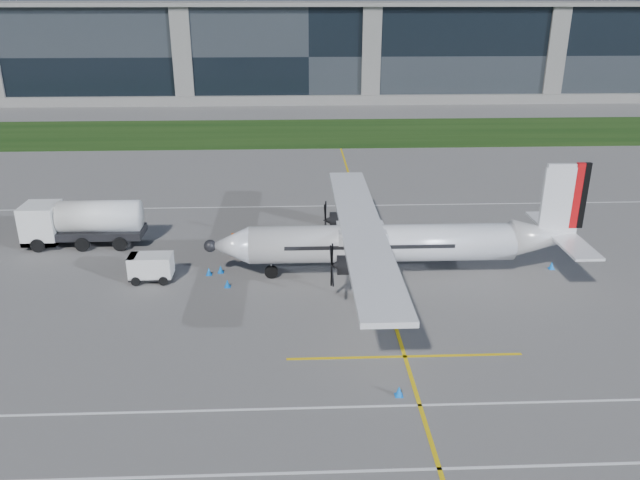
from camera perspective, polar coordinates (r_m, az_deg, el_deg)
ground at (r=74.96m, az=-0.44°, el=8.51°), size 400.00×400.00×0.00m
grass_strip at (r=82.75m, az=-0.63°, el=9.79°), size 400.00×18.00×0.04m
terminal_building at (r=113.36m, az=-1.16°, el=16.86°), size 120.00×20.00×15.00m
tree_line at (r=173.51m, az=-1.61°, el=17.07°), size 400.00×6.00×6.00m
pylon_west at (r=198.71m, az=-26.89°, el=18.96°), size 9.00×4.60×30.00m
pylon_east at (r=202.74m, az=24.68°, el=19.32°), size 9.00×4.60×30.00m
yellow_taxiway_centerline at (r=46.55m, az=4.50°, el=0.02°), size 0.20×70.00×0.01m
white_lane_line at (r=25.68m, az=3.88°, el=-20.33°), size 90.00×0.15×0.01m
turboprop_aircraft at (r=39.48m, az=7.00°, el=1.63°), size 23.87×24.76×7.43m
fuel_tanker_truck at (r=48.32m, az=-21.52°, el=1.44°), size 8.84×2.87×3.32m
baggage_tug at (r=41.10m, az=-15.17°, el=-2.46°), size 2.87×1.72×1.72m
ground_crew_person at (r=43.64m, az=-7.82°, el=-0.25°), size 0.68×0.88×1.97m
safety_cone_nose_stbd at (r=41.47m, az=-9.08°, el=-2.65°), size 0.36×0.36×0.50m
safety_cone_stbdwing at (r=52.06m, az=2.20°, el=2.76°), size 0.36×0.36×0.50m
safety_cone_fwd at (r=41.28m, az=-10.12°, el=-2.83°), size 0.36×0.36×0.50m
safety_cone_nose_port at (r=39.43m, az=-8.47°, el=-3.94°), size 0.36×0.36×0.50m
safety_cone_portwing at (r=29.47m, az=7.23°, el=-13.54°), size 0.36×0.36×0.50m
safety_cone_tail at (r=44.28m, az=20.41°, el=-2.19°), size 0.36×0.36×0.50m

